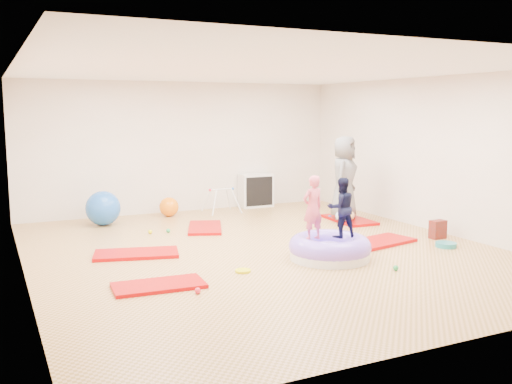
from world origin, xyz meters
name	(u,v)px	position (x,y,z in m)	size (l,w,h in m)	color
room	(264,162)	(0.00, 0.00, 1.40)	(7.01, 8.01, 2.81)	tan
gym_mat_front_left	(159,285)	(-2.02, -1.09, 0.02)	(1.13, 0.57, 0.05)	#A60400
gym_mat_mid_left	(136,254)	(-1.89, 0.60, 0.03)	(1.26, 0.63, 0.05)	#A60400
gym_mat_center_back	(205,228)	(-0.25, 1.98, 0.02)	(1.19, 0.59, 0.05)	#A60400
gym_mat_right	(378,242)	(1.94, -0.36, 0.03)	(1.27, 0.63, 0.05)	#A60400
gym_mat_rear_right	(349,220)	(2.63, 1.47, 0.03)	(1.24, 0.62, 0.05)	#A60400
inflatable_cushion	(330,249)	(0.67, -0.85, 0.15)	(1.23, 1.23, 0.39)	silver
child_pink	(313,204)	(0.41, -0.77, 0.83)	(0.35, 0.23, 0.95)	#E0566D
child_navy	(341,204)	(0.87, -0.83, 0.81)	(0.44, 0.34, 0.90)	black
adult_caregiver	(344,178)	(2.53, 1.54, 0.87)	(0.80, 0.52, 1.64)	slate
infant	(346,215)	(2.38, 1.23, 0.17)	(0.39, 0.40, 0.23)	#B8C9F2
ball_pit_balls	(283,245)	(0.40, 0.11, 0.04)	(4.14, 3.86, 0.08)	#F3283F
exercise_ball_blue	(103,208)	(-1.89, 3.15, 0.33)	(0.66, 0.66, 0.66)	blue
exercise_ball_orange	(169,207)	(-0.48, 3.51, 0.20)	(0.40, 0.40, 0.40)	orange
infant_play_gym	(221,197)	(0.64, 3.36, 0.36)	(0.70, 0.66, 0.54)	silver
cube_shelf	(256,190)	(1.67, 3.79, 0.38)	(0.76, 0.37, 0.76)	silver
balance_disc	(446,245)	(2.77, -1.04, 0.04)	(0.33, 0.33, 0.07)	teal
backpack	(438,229)	(3.10, -0.50, 0.16)	(0.27, 0.17, 0.32)	maroon
yellow_toy	(243,271)	(-0.79, -0.93, 0.02)	(0.22, 0.22, 0.03)	#DADC00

